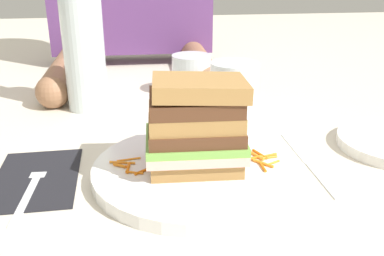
{
  "coord_description": "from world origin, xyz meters",
  "views": [
    {
      "loc": [
        -0.08,
        -0.51,
        0.28
      ],
      "look_at": [
        -0.02,
        0.02,
        0.06
      ],
      "focal_mm": 41.07,
      "sensor_mm": 36.0,
      "label": 1
    }
  ],
  "objects_px": {
    "fork": "(32,184)",
    "main_plate": "(195,171)",
    "napkin_dark": "(36,178)",
    "empty_tumbler_1": "(87,77)",
    "juice_glass": "(234,94)",
    "sandwich": "(196,125)",
    "water_bottle": "(84,47)",
    "knife": "(311,163)",
    "empty_tumbler_0": "(191,74)"
  },
  "relations": [
    {
      "from": "sandwich",
      "to": "juice_glass",
      "type": "height_order",
      "value": "sandwich"
    },
    {
      "from": "sandwich",
      "to": "water_bottle",
      "type": "bearing_deg",
      "value": 119.1
    },
    {
      "from": "napkin_dark",
      "to": "knife",
      "type": "bearing_deg",
      "value": -0.71
    },
    {
      "from": "knife",
      "to": "empty_tumbler_1",
      "type": "height_order",
      "value": "empty_tumbler_1"
    },
    {
      "from": "empty_tumbler_1",
      "to": "juice_glass",
      "type": "bearing_deg",
      "value": -33.4
    },
    {
      "from": "napkin_dark",
      "to": "empty_tumbler_1",
      "type": "xyz_separation_m",
      "value": [
        0.03,
        0.37,
        0.03
      ]
    },
    {
      "from": "sandwich",
      "to": "empty_tumbler_1",
      "type": "height_order",
      "value": "sandwich"
    },
    {
      "from": "juice_glass",
      "to": "empty_tumbler_0",
      "type": "bearing_deg",
      "value": 110.28
    },
    {
      "from": "fork",
      "to": "empty_tumbler_1",
      "type": "xyz_separation_m",
      "value": [
        0.03,
        0.39,
        0.03
      ]
    },
    {
      "from": "sandwich",
      "to": "napkin_dark",
      "type": "height_order",
      "value": "sandwich"
    },
    {
      "from": "water_bottle",
      "to": "empty_tumbler_1",
      "type": "xyz_separation_m",
      "value": [
        -0.01,
        0.09,
        -0.08
      ]
    },
    {
      "from": "main_plate",
      "to": "empty_tumbler_0",
      "type": "height_order",
      "value": "empty_tumbler_0"
    },
    {
      "from": "main_plate",
      "to": "fork",
      "type": "distance_m",
      "value": 0.21
    },
    {
      "from": "knife",
      "to": "water_bottle",
      "type": "distance_m",
      "value": 0.44
    },
    {
      "from": "main_plate",
      "to": "knife",
      "type": "bearing_deg",
      "value": 5.34
    },
    {
      "from": "main_plate",
      "to": "water_bottle",
      "type": "xyz_separation_m",
      "value": [
        -0.16,
        0.29,
        0.11
      ]
    },
    {
      "from": "main_plate",
      "to": "napkin_dark",
      "type": "distance_m",
      "value": 0.21
    },
    {
      "from": "fork",
      "to": "juice_glass",
      "type": "height_order",
      "value": "juice_glass"
    },
    {
      "from": "sandwich",
      "to": "empty_tumbler_0",
      "type": "height_order",
      "value": "sandwich"
    },
    {
      "from": "main_plate",
      "to": "knife",
      "type": "relative_size",
      "value": 1.33
    },
    {
      "from": "main_plate",
      "to": "fork",
      "type": "xyz_separation_m",
      "value": [
        -0.21,
        -0.0,
        -0.0
      ]
    },
    {
      "from": "napkin_dark",
      "to": "empty_tumbler_0",
      "type": "distance_m",
      "value": 0.42
    },
    {
      "from": "fork",
      "to": "empty_tumbler_1",
      "type": "relative_size",
      "value": 2.38
    },
    {
      "from": "empty_tumbler_0",
      "to": "knife",
      "type": "bearing_deg",
      "value": -70.1
    },
    {
      "from": "juice_glass",
      "to": "empty_tumbler_1",
      "type": "distance_m",
      "value": 0.32
    },
    {
      "from": "water_bottle",
      "to": "empty_tumbler_1",
      "type": "relative_size",
      "value": 3.71
    },
    {
      "from": "main_plate",
      "to": "water_bottle",
      "type": "distance_m",
      "value": 0.35
    },
    {
      "from": "napkin_dark",
      "to": "juice_glass",
      "type": "distance_m",
      "value": 0.36
    },
    {
      "from": "juice_glass",
      "to": "water_bottle",
      "type": "xyz_separation_m",
      "value": [
        -0.26,
        0.08,
        0.07
      ]
    },
    {
      "from": "knife",
      "to": "water_bottle",
      "type": "height_order",
      "value": "water_bottle"
    },
    {
      "from": "fork",
      "to": "main_plate",
      "type": "bearing_deg",
      "value": 0.65
    },
    {
      "from": "fork",
      "to": "juice_glass",
      "type": "xyz_separation_m",
      "value": [
        0.3,
        0.21,
        0.04
      ]
    },
    {
      "from": "knife",
      "to": "juice_glass",
      "type": "xyz_separation_m",
      "value": [
        -0.07,
        0.19,
        0.04
      ]
    },
    {
      "from": "napkin_dark",
      "to": "juice_glass",
      "type": "bearing_deg",
      "value": 32.29
    },
    {
      "from": "sandwich",
      "to": "fork",
      "type": "height_order",
      "value": "sandwich"
    },
    {
      "from": "sandwich",
      "to": "napkin_dark",
      "type": "distance_m",
      "value": 0.22
    },
    {
      "from": "knife",
      "to": "napkin_dark",
      "type": "bearing_deg",
      "value": 179.29
    },
    {
      "from": "napkin_dark",
      "to": "empty_tumbler_0",
      "type": "xyz_separation_m",
      "value": [
        0.25,
        0.34,
        0.04
      ]
    },
    {
      "from": "fork",
      "to": "juice_glass",
      "type": "relative_size",
      "value": 1.68
    },
    {
      "from": "sandwich",
      "to": "empty_tumbler_1",
      "type": "xyz_separation_m",
      "value": [
        -0.17,
        0.39,
        -0.04
      ]
    },
    {
      "from": "sandwich",
      "to": "water_bottle",
      "type": "relative_size",
      "value": 0.49
    },
    {
      "from": "napkin_dark",
      "to": "main_plate",
      "type": "bearing_deg",
      "value": -5.55
    },
    {
      "from": "water_bottle",
      "to": "empty_tumbler_0",
      "type": "xyz_separation_m",
      "value": [
        0.2,
        0.07,
        -0.08
      ]
    },
    {
      "from": "water_bottle",
      "to": "fork",
      "type": "bearing_deg",
      "value": -98.45
    },
    {
      "from": "empty_tumbler_0",
      "to": "napkin_dark",
      "type": "bearing_deg",
      "value": -125.78
    },
    {
      "from": "fork",
      "to": "knife",
      "type": "xyz_separation_m",
      "value": [
        0.37,
        0.02,
        -0.0
      ]
    },
    {
      "from": "napkin_dark",
      "to": "fork",
      "type": "relative_size",
      "value": 0.98
    },
    {
      "from": "napkin_dark",
      "to": "empty_tumbler_0",
      "type": "bearing_deg",
      "value": 54.22
    },
    {
      "from": "main_plate",
      "to": "juice_glass",
      "type": "relative_size",
      "value": 2.68
    },
    {
      "from": "fork",
      "to": "empty_tumbler_0",
      "type": "relative_size",
      "value": 2.08
    }
  ]
}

